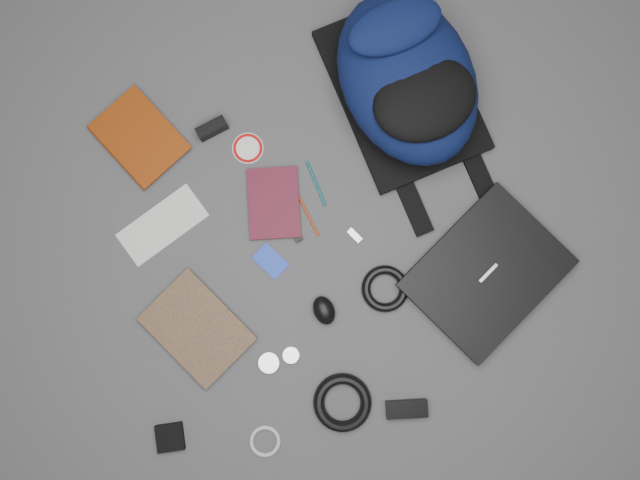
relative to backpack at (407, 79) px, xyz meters
name	(u,v)px	position (x,y,z in m)	size (l,w,h in m)	color
ground	(320,241)	(-0.38, -0.30, -0.11)	(4.00, 4.00, 0.00)	#4F4F51
backpack	(407,79)	(0.00, 0.00, 0.00)	(0.37, 0.55, 0.23)	black
laptop	(486,273)	(0.00, -0.56, -0.09)	(0.40, 0.31, 0.04)	black
textbook_red	(115,159)	(-0.82, 0.14, -0.10)	(0.18, 0.24, 0.03)	maroon
comic_book	(171,354)	(-0.88, -0.43, -0.10)	(0.20, 0.27, 0.02)	#B97E0D
envelope	(162,225)	(-0.77, -0.08, -0.11)	(0.24, 0.11, 0.00)	silver
dvd_case	(274,203)	(-0.46, -0.15, -0.11)	(0.14, 0.20, 0.02)	#420C1A
compact_camera	(212,129)	(-0.53, 0.11, -0.09)	(0.09, 0.03, 0.05)	black
sticker_disc	(248,148)	(-0.46, 0.02, -0.11)	(0.09, 0.09, 0.00)	white
pen_teal	(316,183)	(-0.33, -0.15, -0.11)	(0.01, 0.01, 0.14)	#0B5864
pen_red	(309,217)	(-0.38, -0.22, -0.11)	(0.01, 0.01, 0.12)	#AF300D
id_badge	(271,261)	(-0.53, -0.30, -0.11)	(0.06, 0.09, 0.00)	blue
usb_black	(295,232)	(-0.44, -0.25, -0.11)	(0.02, 0.06, 0.01)	black
usb_silver	(355,235)	(-0.29, -0.32, -0.11)	(0.02, 0.05, 0.01)	#AAAAAC
mouse	(324,310)	(-0.45, -0.48, -0.09)	(0.06, 0.08, 0.04)	black
headphone_left	(291,355)	(-0.58, -0.56, -0.11)	(0.05, 0.05, 0.01)	silver
headphone_right	(269,363)	(-0.64, -0.55, -0.11)	(0.06, 0.06, 0.01)	silver
cable_coil	(385,289)	(-0.27, -0.49, -0.10)	(0.13, 0.13, 0.03)	black
power_brick	(407,409)	(-0.35, -0.81, -0.10)	(0.11, 0.05, 0.03)	black
power_cord_coil	(342,403)	(-0.50, -0.73, -0.10)	(0.16, 0.16, 0.03)	black
pouch	(170,437)	(-0.97, -0.63, -0.10)	(0.07, 0.07, 0.02)	black
white_cable_coil	(265,441)	(-0.73, -0.74, -0.11)	(0.09, 0.09, 0.01)	beige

